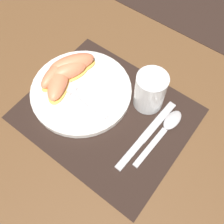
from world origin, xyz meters
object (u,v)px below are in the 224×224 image
at_px(citrus_wedge_0, 72,65).
at_px(citrus_wedge_3, 59,81).
at_px(fork, 76,93).
at_px(spoon, 167,127).
at_px(citrus_wedge_1, 69,71).
at_px(plate, 81,91).
at_px(citrus_wedge_2, 57,72).
at_px(knife, 145,136).
at_px(juice_glass, 150,92).

relative_size(citrus_wedge_0, citrus_wedge_3, 0.98).
bearing_deg(fork, citrus_wedge_3, -175.36).
relative_size(spoon, citrus_wedge_3, 1.34).
xyz_separation_m(citrus_wedge_0, citrus_wedge_1, (0.01, -0.02, -0.00)).
bearing_deg(fork, plate, 89.45).
bearing_deg(spoon, citrus_wedge_2, -170.41).
height_order(plate, knife, plate).
bearing_deg(citrus_wedge_0, spoon, 2.23).
relative_size(juice_glass, citrus_wedge_1, 0.90).
bearing_deg(spoon, plate, -168.49).
distance_m(citrus_wedge_1, citrus_wedge_2, 0.03).
bearing_deg(citrus_wedge_2, citrus_wedge_1, 43.46).
distance_m(spoon, citrus_wedge_3, 0.30).
bearing_deg(spoon, juice_glass, 156.41).
height_order(fork, citrus_wedge_1, citrus_wedge_1).
relative_size(juice_glass, knife, 0.46).
height_order(citrus_wedge_1, citrus_wedge_2, citrus_wedge_1).
distance_m(juice_glass, citrus_wedge_0, 0.22).
xyz_separation_m(plate, spoon, (0.24, 0.05, -0.00)).
bearing_deg(spoon, knife, -118.94).
bearing_deg(plate, knife, -0.92).
bearing_deg(knife, citrus_wedge_1, 175.62).
height_order(citrus_wedge_1, citrus_wedge_3, citrus_wedge_1).
bearing_deg(citrus_wedge_1, knife, -4.38).
bearing_deg(citrus_wedge_0, citrus_wedge_2, -111.54).
relative_size(knife, fork, 1.22).
bearing_deg(spoon, citrus_wedge_3, -166.30).
bearing_deg(citrus_wedge_3, knife, 4.23).
height_order(citrus_wedge_0, citrus_wedge_3, citrus_wedge_0).
xyz_separation_m(plate, fork, (-0.00, -0.02, 0.01)).
xyz_separation_m(knife, citrus_wedge_0, (-0.27, 0.04, 0.03)).
height_order(juice_glass, citrus_wedge_0, juice_glass).
distance_m(citrus_wedge_0, citrus_wedge_3, 0.06).
distance_m(knife, fork, 0.21).
distance_m(juice_glass, citrus_wedge_1, 0.22).
height_order(spoon, citrus_wedge_1, citrus_wedge_1).
distance_m(fork, citrus_wedge_3, 0.06).
height_order(spoon, citrus_wedge_3, citrus_wedge_3).
bearing_deg(juice_glass, citrus_wedge_1, -162.68).
distance_m(spoon, citrus_wedge_0, 0.30).
relative_size(knife, citrus_wedge_0, 1.67).
xyz_separation_m(plate, citrus_wedge_0, (-0.06, 0.04, 0.03)).
distance_m(plate, fork, 0.02).
bearing_deg(juice_glass, spoon, -23.59).
bearing_deg(spoon, fork, -164.30).
distance_m(citrus_wedge_1, citrus_wedge_3, 0.04).
height_order(plate, spoon, plate).
relative_size(knife, citrus_wedge_3, 1.63).
bearing_deg(fork, juice_glass, 32.62).
relative_size(spoon, fork, 1.00).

